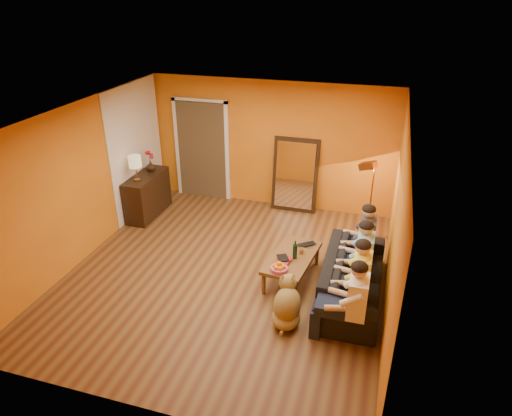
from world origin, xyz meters
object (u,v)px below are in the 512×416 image
(vase, at_px, (151,166))
(person_mid_right, at_px, (364,258))
(mirror_frame, at_px, (295,175))
(table_lamp, at_px, (136,169))
(person_far_left, at_px, (357,303))
(person_far_right, at_px, (367,240))
(dog, at_px, (287,302))
(wine_bottle, at_px, (295,250))
(laptop, at_px, (308,246))
(person_mid_left, at_px, (361,279))
(tumbler, at_px, (301,251))
(coffee_table, at_px, (292,267))
(floor_lamp, at_px, (371,200))
(sofa, at_px, (352,276))
(sideboard, at_px, (147,195))

(vase, bearing_deg, person_mid_right, -21.08)
(mirror_frame, xyz_separation_m, vase, (-2.79, -0.83, 0.19))
(table_lamp, bearing_deg, vase, 90.00)
(person_far_left, relative_size, person_far_right, 1.00)
(person_far_left, bearing_deg, mirror_frame, 113.61)
(dog, height_order, wine_bottle, wine_bottle)
(wine_bottle, height_order, laptop, wine_bottle)
(dog, xyz_separation_m, person_mid_left, (0.92, 0.47, 0.25))
(tumbler, xyz_separation_m, laptop, (0.06, 0.23, -0.03))
(coffee_table, xyz_separation_m, wine_bottle, (0.05, -0.05, 0.37))
(wine_bottle, distance_m, tumbler, 0.22)
(dog, distance_m, person_mid_left, 1.06)
(floor_lamp, distance_m, laptop, 1.70)
(table_lamp, distance_m, person_mid_right, 4.54)
(person_mid_right, bearing_deg, person_mid_left, -90.00)
(person_far_right, bearing_deg, vase, 165.44)
(mirror_frame, height_order, person_far_right, mirror_frame)
(coffee_table, height_order, person_far_right, person_far_right)
(person_mid_left, bearing_deg, coffee_table, 151.42)
(coffee_table, xyz_separation_m, vase, (-3.28, 1.64, 0.74))
(dog, distance_m, wine_bottle, 1.04)
(person_mid_left, bearing_deg, floor_lamp, 90.73)
(person_far_left, bearing_deg, person_mid_left, 90.00)
(sofa, bearing_deg, sideboard, 70.10)
(floor_lamp, bearing_deg, vase, -155.03)
(sofa, height_order, coffee_table, sofa)
(tumbler, bearing_deg, dog, -87.74)
(floor_lamp, relative_size, person_far_right, 1.18)
(floor_lamp, distance_m, person_mid_right, 1.82)
(dog, xyz_separation_m, person_mid_right, (0.92, 1.02, 0.25))
(coffee_table, xyz_separation_m, laptop, (0.18, 0.35, 0.22))
(person_mid_right, bearing_deg, sofa, -142.43)
(coffee_table, xyz_separation_m, person_mid_right, (1.09, -0.04, 0.40))
(mirror_frame, xyz_separation_m, person_far_right, (1.58, -1.96, -0.15))
(person_far_right, bearing_deg, sofa, -101.31)
(sofa, relative_size, floor_lamp, 1.52)
(sideboard, xyz_separation_m, person_mid_left, (4.37, -1.98, 0.18))
(mirror_frame, relative_size, person_far_right, 1.25)
(laptop, bearing_deg, sofa, -70.46)
(sideboard, xyz_separation_m, wine_bottle, (3.33, -1.44, 0.15))
(person_mid_right, xyz_separation_m, wine_bottle, (-1.04, -0.01, -0.03))
(mirror_frame, distance_m, table_lamp, 3.13)
(dog, xyz_separation_m, person_far_left, (0.92, -0.08, 0.25))
(person_mid_left, relative_size, tumbler, 13.29)
(mirror_frame, distance_m, person_mid_right, 2.97)
(person_far_left, bearing_deg, tumbler, 127.47)
(table_lamp, height_order, person_far_right, table_lamp)
(person_far_right, distance_m, laptop, 0.94)
(sofa, bearing_deg, floor_lamp, -2.99)
(sideboard, height_order, laptop, sideboard)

